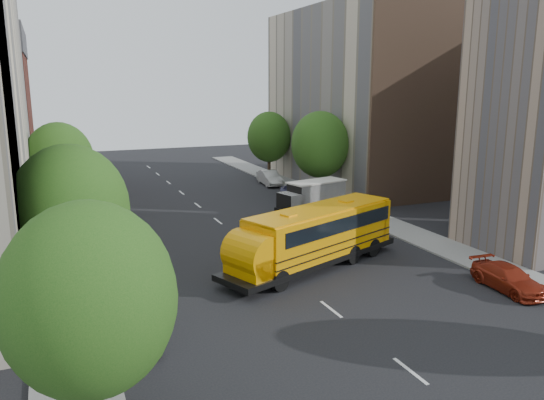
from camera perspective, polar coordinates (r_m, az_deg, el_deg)
ground at (r=32.43m, az=-0.58°, el=-6.38°), size 120.00×120.00×0.00m
sidewalk_left at (r=34.98m, az=-21.69°, el=-5.77°), size 3.00×80.00×0.12m
sidewalk_right at (r=41.96m, az=11.44°, el=-2.20°), size 3.00×80.00×0.12m
lane_markings at (r=41.47m, az=-5.85°, el=-2.26°), size 0.15×64.00×0.01m
building_right_far at (r=56.80m, az=8.72°, el=10.77°), size 10.00×22.00×18.00m
building_right_sidewall at (r=47.78m, az=15.73°, el=10.19°), size 10.10×0.30×18.00m
street_tree_0 at (r=15.54m, az=-19.07°, el=-10.12°), size 4.80×4.80×7.41m
street_tree_1 at (r=25.02m, az=-20.82°, el=-1.06°), size 5.12×5.12×7.90m
street_tree_2 at (r=42.79m, az=-21.88°, el=3.95°), size 4.99×4.99×7.71m
street_tree_4 at (r=48.39m, az=5.19°, el=5.95°), size 5.25×5.25×8.10m
street_tree_5 at (r=59.23m, az=-0.32°, el=6.80°), size 4.86×4.86×7.51m
school_bus at (r=30.46m, az=4.26°, el=-3.77°), size 12.67×7.18×3.53m
safari_truck at (r=43.81m, az=4.37°, el=0.42°), size 6.47×3.50×2.63m
parked_car_0 at (r=23.06m, az=-14.65°, el=-12.96°), size 1.94×4.22×1.40m
parked_car_1 at (r=36.38m, az=-17.93°, el=-3.60°), size 2.15×4.97×1.59m
parked_car_3 at (r=30.15m, az=24.07°, el=-7.69°), size 2.07×4.49×1.27m
parked_car_4 at (r=48.76m, az=2.38°, el=0.81°), size 1.86×4.08×1.36m
parked_car_5 at (r=56.00m, az=-0.25°, el=2.40°), size 1.95×4.71×1.52m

